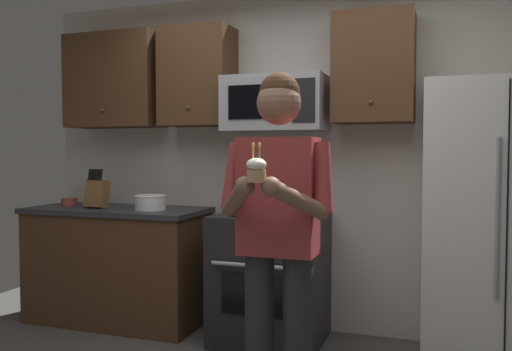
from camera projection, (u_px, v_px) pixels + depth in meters
The scene contains 11 objects.
wall_back at pixel (304, 161), 4.10m from camera, with size 4.40×0.10×2.60m, color beige.
oven_range at pixel (270, 277), 3.82m from camera, with size 0.76×0.70×0.93m.
microwave at pixel (276, 104), 3.87m from camera, with size 0.74×0.41×0.40m.
refrigerator at pixel (500, 228), 3.27m from camera, with size 0.90×0.75×1.80m.
cabinet_row_upper at pixel (207, 77), 4.10m from camera, with size 2.78×0.36×0.76m.
counter_left at pixel (118, 264), 4.26m from camera, with size 1.44×0.66×0.92m.
knife_block at pixel (97, 193), 4.24m from camera, with size 0.16×0.15×0.32m.
bowl_large_white at pixel (150, 202), 4.09m from camera, with size 0.25×0.25×0.11m.
bowl_small_colored at pixel (69, 201), 4.42m from camera, with size 0.14×0.14×0.06m.
person at pixel (278, 227), 2.62m from camera, with size 0.60×0.48×1.76m.
cupcake at pixel (256, 170), 2.30m from camera, with size 0.09×0.09×0.17m.
Camera 1 is at (0.99, -2.25, 1.37)m, focal length 37.15 mm.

